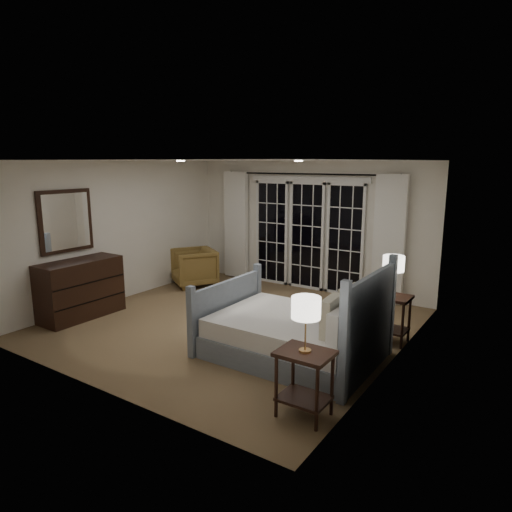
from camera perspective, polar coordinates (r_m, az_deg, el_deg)
The scene contains 20 objects.
floor at distance 7.21m, azimuth -3.01°, elevation -8.43°, with size 5.00×5.00×0.00m, color olive.
ceiling at distance 6.76m, azimuth -3.25°, elevation 11.87°, with size 5.00×5.00×0.00m, color white.
wall_left at distance 8.59m, azimuth -16.62°, elevation 3.00°, with size 0.02×5.00×2.50m, color white.
wall_right at distance 5.76m, azimuth 17.20°, elevation -1.15°, with size 0.02×5.00×2.50m, color white.
wall_back at distance 8.98m, azimuth 6.49°, elevation 3.78°, with size 5.00×0.02×2.50m, color white.
wall_front at distance 5.15m, azimuth -20.05°, elevation -2.85°, with size 5.00×0.02×2.50m, color white.
french_doors at distance 8.96m, azimuth 6.35°, elevation 2.73°, with size 2.50×0.04×2.20m.
curtain_rod at distance 8.81m, azimuth 6.34°, elevation 10.16°, with size 0.03×0.03×3.50m, color black.
curtain_left at distance 9.75m, azimuth -2.51°, elevation 3.88°, with size 0.55×0.10×2.25m, color white.
curtain_right at distance 8.26m, azimuth 16.31°, elevation 1.99°, with size 0.55×0.10×2.25m, color white.
downlight_a at distance 6.84m, azimuth 5.35°, elevation 11.75°, with size 0.12×0.12×0.01m, color white.
downlight_b at distance 6.84m, azimuth -9.41°, elevation 11.65°, with size 0.12×0.12×0.01m, color white.
bed at distance 5.96m, azimuth 5.03°, elevation -9.60°, with size 2.13×1.52×1.23m.
nightstand_left at distance 4.62m, azimuth 6.08°, elevation -14.41°, with size 0.53×0.42×0.68m.
nightstand_right at distance 6.63m, azimuth 16.47°, elevation -6.66°, with size 0.52×0.41×0.67m.
lamp_left at distance 4.37m, azimuth 6.27°, elevation -6.55°, with size 0.28×0.28×0.55m.
lamp_right at distance 6.46m, azimuth 16.82°, elevation -0.96°, with size 0.29×0.29×0.56m.
armchair at distance 9.34m, azimuth -7.78°, elevation -1.39°, with size 0.81×0.83×0.75m, color olive.
dresser at distance 7.89m, azimuth -21.10°, elevation -3.85°, with size 0.56×1.32×0.94m.
mirror at distance 7.88m, azimuth -22.67°, elevation 4.04°, with size 0.05×0.85×1.00m.
Camera 1 is at (4.06, -5.41, 2.49)m, focal length 32.00 mm.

